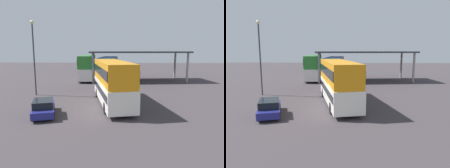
% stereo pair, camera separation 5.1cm
% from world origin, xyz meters
% --- Properties ---
extents(ground_plane, '(140.00, 140.00, 0.00)m').
position_xyz_m(ground_plane, '(0.00, 0.00, 0.00)').
color(ground_plane, '#3D363A').
extents(double_decker_main, '(4.72, 10.94, 4.28)m').
position_xyz_m(double_decker_main, '(0.43, 2.83, 2.35)').
color(double_decker_main, white).
rests_on(double_decker_main, ground_plane).
extents(parked_hatchback, '(2.82, 4.37, 1.35)m').
position_xyz_m(parked_hatchback, '(-5.07, -1.27, 0.67)').
color(parked_hatchback, navy).
rests_on(parked_hatchback, ground_plane).
extents(double_decker_near_canopy, '(3.02, 10.13, 4.37)m').
position_xyz_m(double_decker_near_canopy, '(-4.71, 19.84, 2.39)').
color(double_decker_near_canopy, silver).
rests_on(double_decker_near_canopy, ground_plane).
extents(double_decker_mid_row, '(3.06, 10.27, 4.18)m').
position_xyz_m(double_decker_mid_row, '(-0.74, 17.62, 2.29)').
color(double_decker_mid_row, silver).
rests_on(double_decker_mid_row, ground_plane).
extents(depot_canopy, '(17.30, 8.57, 5.12)m').
position_xyz_m(depot_canopy, '(4.29, 18.86, 4.79)').
color(depot_canopy, '#33353A').
rests_on(depot_canopy, ground_plane).
extents(lamppost_tall, '(0.44, 0.44, 8.71)m').
position_xyz_m(lamppost_tall, '(-8.86, 6.44, 5.40)').
color(lamppost_tall, '#33353A').
rests_on(lamppost_tall, ground_plane).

